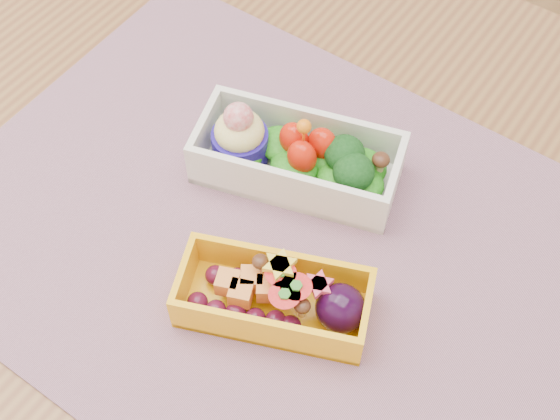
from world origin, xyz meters
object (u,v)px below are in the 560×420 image
Objects in this scene: table at (308,306)px; bento_white at (296,157)px; bento_yellow at (278,298)px; placemat at (270,235)px.

table is 6.14× the size of bento_white.
bento_yellow is at bearing -81.93° from table.
table is at bearing -63.08° from bento_white.
bento_white is at bearing 96.14° from bento_yellow.
bento_white is at bearing 105.04° from placemat.
placemat is 0.08m from bento_yellow.
bento_white is (-0.06, 0.06, 0.13)m from table.
placemat is at bearing -170.29° from table.
bento_yellow is at bearing -78.49° from bento_white.
table is 0.14m from bento_yellow.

